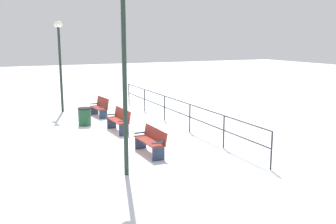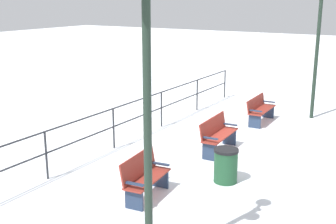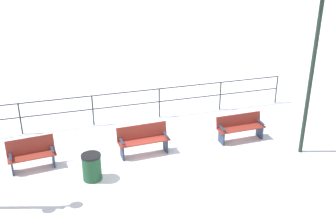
{
  "view_description": "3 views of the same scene",
  "coord_description": "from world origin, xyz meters",
  "px_view_note": "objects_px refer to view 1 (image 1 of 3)",
  "views": [
    {
      "loc": [
        4.53,
        14.47,
        3.75
      ],
      "look_at": [
        -2.16,
        0.07,
        0.65
      ],
      "focal_mm": 40.8,
      "sensor_mm": 36.0,
      "label": 1
    },
    {
      "loc": [
        4.69,
        -10.35,
        4.08
      ],
      "look_at": [
        -1.54,
        -0.07,
        0.92
      ],
      "focal_mm": 47.04,
      "sensor_mm": 36.0,
      "label": 2
    },
    {
      "loc": [
        11.09,
        -2.55,
        6.43
      ],
      "look_at": [
        -1.8,
        1.34,
        0.52
      ],
      "focal_mm": 43.77,
      "sensor_mm": 36.0,
      "label": 3
    }
  ],
  "objects_px": {
    "bench_nearest": "(100,107)",
    "lamppost_near": "(59,47)",
    "trash_bin": "(85,117)",
    "bench_second": "(119,120)",
    "bench_third": "(151,140)",
    "lamppost_middle": "(124,37)"
  },
  "relations": [
    {
      "from": "bench_nearest",
      "to": "lamppost_near",
      "type": "distance_m",
      "value": 3.76
    },
    {
      "from": "bench_nearest",
      "to": "trash_bin",
      "type": "xyz_separation_m",
      "value": [
        1.12,
        1.61,
        -0.08
      ]
    },
    {
      "from": "bench_second",
      "to": "bench_third",
      "type": "relative_size",
      "value": 1.0
    },
    {
      "from": "bench_nearest",
      "to": "lamppost_near",
      "type": "xyz_separation_m",
      "value": [
        1.45,
        -2.0,
        2.83
      ]
    },
    {
      "from": "bench_nearest",
      "to": "lamppost_middle",
      "type": "height_order",
      "value": "lamppost_middle"
    },
    {
      "from": "bench_second",
      "to": "lamppost_middle",
      "type": "distance_m",
      "value": 5.98
    },
    {
      "from": "bench_nearest",
      "to": "trash_bin",
      "type": "distance_m",
      "value": 1.97
    },
    {
      "from": "bench_second",
      "to": "bench_nearest",
      "type": "bearing_deg",
      "value": -94.51
    },
    {
      "from": "trash_bin",
      "to": "lamppost_middle",
      "type": "bearing_deg",
      "value": 87.17
    },
    {
      "from": "trash_bin",
      "to": "bench_second",
      "type": "bearing_deg",
      "value": 120.3
    },
    {
      "from": "lamppost_near",
      "to": "lamppost_middle",
      "type": "distance_m",
      "value": 10.19
    },
    {
      "from": "lamppost_near",
      "to": "bench_third",
      "type": "bearing_deg",
      "value": 98.82
    },
    {
      "from": "bench_second",
      "to": "trash_bin",
      "type": "bearing_deg",
      "value": -62.34
    },
    {
      "from": "bench_nearest",
      "to": "lamppost_middle",
      "type": "bearing_deg",
      "value": 73.83
    },
    {
      "from": "bench_nearest",
      "to": "bench_second",
      "type": "relative_size",
      "value": 0.86
    },
    {
      "from": "bench_nearest",
      "to": "trash_bin",
      "type": "bearing_deg",
      "value": 49.0
    },
    {
      "from": "bench_third",
      "to": "lamppost_near",
      "type": "xyz_separation_m",
      "value": [
        1.35,
        -8.7,
        2.83
      ]
    },
    {
      "from": "bench_nearest",
      "to": "trash_bin",
      "type": "height_order",
      "value": "bench_nearest"
    },
    {
      "from": "lamppost_middle",
      "to": "bench_third",
      "type": "bearing_deg",
      "value": -132.29
    },
    {
      "from": "lamppost_middle",
      "to": "trash_bin",
      "type": "distance_m",
      "value": 7.38
    },
    {
      "from": "bench_second",
      "to": "lamppost_middle",
      "type": "relative_size",
      "value": 0.31
    },
    {
      "from": "bench_second",
      "to": "lamppost_near",
      "type": "xyz_separation_m",
      "value": [
        1.34,
        -5.35,
        2.79
      ]
    }
  ]
}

